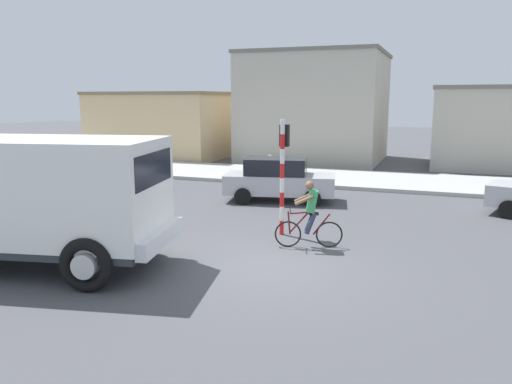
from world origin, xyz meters
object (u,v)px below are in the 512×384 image
(pedestrian_near_kerb, at_px, (270,175))
(traffic_light_pole, at_px, (283,161))
(cyclist, at_px, (309,214))
(truck_foreground, at_px, (43,194))
(car_red_near, at_px, (279,179))
(car_white_mid, at_px, (108,173))

(pedestrian_near_kerb, bearing_deg, traffic_light_pole, -67.65)
(cyclist, xyz_separation_m, pedestrian_near_kerb, (-3.14, 6.17, -0.02))
(cyclist, bearing_deg, truck_foreground, -145.57)
(traffic_light_pole, bearing_deg, car_red_near, 109.04)
(traffic_light_pole, height_order, car_white_mid, traffic_light_pole)
(truck_foreground, bearing_deg, traffic_light_pole, 47.84)
(truck_foreground, xyz_separation_m, car_red_near, (2.61, 8.90, -0.85))
(car_red_near, xyz_separation_m, car_white_mid, (-6.84, -0.93, 0.00))
(cyclist, bearing_deg, pedestrian_near_kerb, 117.00)
(car_red_near, relative_size, pedestrian_near_kerb, 2.63)
(truck_foreground, relative_size, car_red_near, 1.36)
(cyclist, relative_size, pedestrian_near_kerb, 1.06)
(car_white_mid, distance_m, pedestrian_near_kerb, 6.46)
(car_white_mid, relative_size, pedestrian_near_kerb, 2.66)
(traffic_light_pole, relative_size, car_white_mid, 0.74)
(car_white_mid, bearing_deg, traffic_light_pole, -22.33)
(truck_foreground, relative_size, traffic_light_pole, 1.81)
(truck_foreground, relative_size, cyclist, 3.37)
(truck_foreground, distance_m, pedestrian_near_kerb, 9.93)
(cyclist, bearing_deg, car_white_mid, 154.61)
(truck_foreground, height_order, traffic_light_pole, traffic_light_pole)
(cyclist, distance_m, car_red_near, 5.94)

